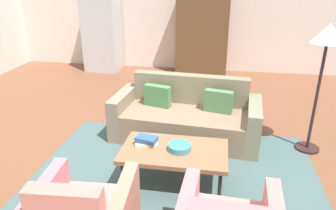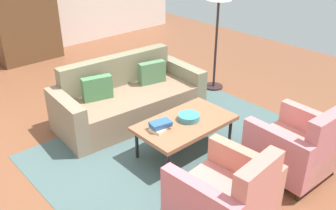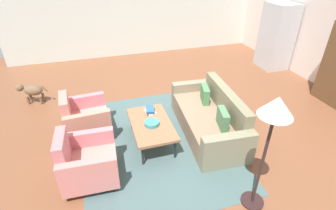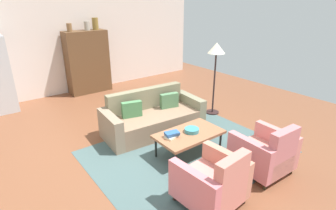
# 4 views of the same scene
# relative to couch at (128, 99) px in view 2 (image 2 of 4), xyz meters

# --- Properties ---
(ground_plane) EXTENTS (10.49, 10.49, 0.00)m
(ground_plane) POSITION_rel_couch_xyz_m (-0.46, -0.48, -0.29)
(ground_plane) COLOR brown
(area_rug) EXTENTS (3.40, 2.60, 0.01)m
(area_rug) POSITION_rel_couch_xyz_m (-0.01, -1.14, -0.28)
(area_rug) COLOR #445C5C
(area_rug) RESTS_ON ground
(couch) EXTENTS (2.16, 1.05, 0.86)m
(couch) POSITION_rel_couch_xyz_m (0.00, 0.00, 0.00)
(couch) COLOR #896C54
(couch) RESTS_ON ground
(coffee_table) EXTENTS (1.20, 0.70, 0.42)m
(coffee_table) POSITION_rel_couch_xyz_m (-0.01, -1.19, 0.10)
(coffee_table) COLOR black
(coffee_table) RESTS_ON ground
(armchair_left) EXTENTS (0.86, 0.86, 0.88)m
(armchair_left) POSITION_rel_couch_xyz_m (-0.60, -2.35, 0.06)
(armchair_left) COLOR #2B231E
(armchair_left) RESTS_ON ground
(armchair_right) EXTENTS (0.84, 0.84, 0.88)m
(armchair_right) POSITION_rel_couch_xyz_m (0.59, -2.35, 0.06)
(armchair_right) COLOR black
(armchair_right) RESTS_ON ground
(fruit_bowl) EXTENTS (0.26, 0.26, 0.07)m
(fruit_bowl) POSITION_rel_couch_xyz_m (0.05, -1.19, 0.17)
(fruit_bowl) COLOR teal
(fruit_bowl) RESTS_ON coffee_table
(book_stack) EXTENTS (0.29, 0.21, 0.10)m
(book_stack) POSITION_rel_couch_xyz_m (-0.34, -1.12, 0.18)
(book_stack) COLOR beige
(book_stack) RESTS_ON coffee_table
(cabinet) EXTENTS (1.20, 0.51, 1.80)m
(cabinet) POSITION_rel_couch_xyz_m (-0.03, 3.29, 0.61)
(cabinet) COLOR brown
(cabinet) RESTS_ON ground
(floor_lamp) EXTENTS (0.40, 0.40, 1.72)m
(floor_lamp) POSITION_rel_couch_xyz_m (1.71, -0.14, 1.16)
(floor_lamp) COLOR black
(floor_lamp) RESTS_ON ground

